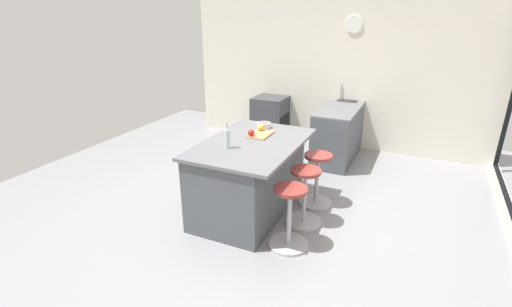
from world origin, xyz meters
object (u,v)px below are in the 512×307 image
at_px(apple_red, 251,133).
at_px(apple_yellow, 261,127).
at_px(kitchen_island, 249,176).
at_px(fruit_bowl, 264,125).
at_px(stool_by_window, 317,181).
at_px(cutting_board, 261,134).
at_px(stool_near_camera, 289,219).
at_px(oven_range, 270,119).
at_px(water_bottle, 227,138).
at_px(stool_middle, 304,198).

distance_m(apple_red, apple_yellow, 0.25).
distance_m(kitchen_island, fruit_bowl, 0.77).
xyz_separation_m(stool_by_window, cutting_board, (0.24, -0.70, 0.62)).
distance_m(stool_near_camera, apple_red, 1.22).
xyz_separation_m(kitchen_island, apple_yellow, (-0.40, -0.02, 0.52)).
distance_m(kitchen_island, apple_red, 0.55).
relative_size(oven_range, water_bottle, 2.78).
bearing_deg(cutting_board, apple_red, -29.53).
bearing_deg(kitchen_island, apple_yellow, -176.56).
relative_size(stool_by_window, water_bottle, 2.25).
relative_size(apple_yellow, fruit_bowl, 0.45).
distance_m(kitchen_island, water_bottle, 0.67).
bearing_deg(stool_by_window, apple_yellow, -81.16).
bearing_deg(fruit_bowl, stool_by_window, 85.33).
bearing_deg(stool_by_window, water_bottle, -46.05).
bearing_deg(fruit_bowl, apple_yellow, 10.29).
bearing_deg(stool_middle, kitchen_island, -90.00).
height_order(water_bottle, fruit_bowl, water_bottle).
bearing_deg(apple_yellow, stool_near_camera, 39.29).
relative_size(water_bottle, fruit_bowl, 1.73).
height_order(kitchen_island, stool_by_window, kitchen_island).
xyz_separation_m(stool_middle, water_bottle, (0.30, -0.85, 0.73)).
bearing_deg(apple_red, kitchen_island, 14.25).
bearing_deg(stool_near_camera, apple_red, -131.03).
height_order(stool_by_window, stool_middle, same).
height_order(apple_red, water_bottle, water_bottle).
height_order(stool_middle, water_bottle, water_bottle).
bearing_deg(fruit_bowl, stool_middle, 53.43).
bearing_deg(water_bottle, stool_near_camera, 75.68).
relative_size(oven_range, apple_red, 10.46).
xyz_separation_m(cutting_board, water_bottle, (0.58, -0.16, 0.11)).
distance_m(stool_by_window, stool_near_camera, 1.04).
bearing_deg(cutting_board, fruit_bowl, -163.47).
relative_size(apple_red, water_bottle, 0.27).
distance_m(oven_range, apple_yellow, 2.42).
bearing_deg(stool_near_camera, cutting_board, -138.82).
relative_size(oven_range, cutting_board, 2.41).
xyz_separation_m(stool_by_window, apple_red, (0.37, -0.77, 0.67)).
distance_m(oven_range, stool_by_window, 2.61).
distance_m(stool_middle, fruit_bowl, 1.18).
xyz_separation_m(apple_yellow, water_bottle, (0.71, -0.10, 0.06)).
relative_size(cutting_board, water_bottle, 1.15).
relative_size(stool_by_window, cutting_board, 1.96).
bearing_deg(oven_range, fruit_bowl, 20.46).
bearing_deg(water_bottle, kitchen_island, 157.94).
bearing_deg(water_bottle, stool_middle, 109.51).
bearing_deg(stool_near_camera, kitchen_island, -125.44).
relative_size(stool_middle, apple_red, 8.48).
bearing_deg(apple_red, oven_range, -162.51).
xyz_separation_m(oven_range, kitchen_island, (2.62, 0.82, 0.04)).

